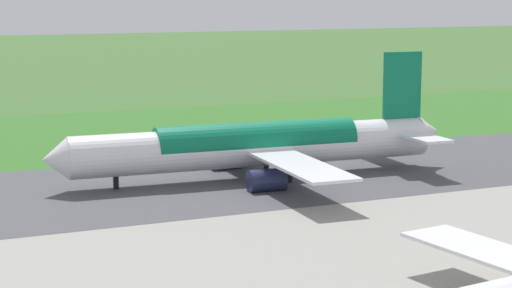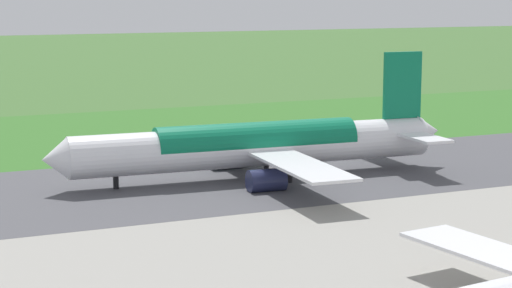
# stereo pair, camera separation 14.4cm
# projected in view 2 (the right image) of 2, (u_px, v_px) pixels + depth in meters

# --- Properties ---
(ground_plane) EXTENTS (800.00, 800.00, 0.00)m
(ground_plane) POSITION_uv_depth(u_px,v_px,m) (145.00, 188.00, 111.04)
(ground_plane) COLOR #3D662D
(runway_asphalt) EXTENTS (600.00, 33.89, 0.06)m
(runway_asphalt) POSITION_uv_depth(u_px,v_px,m) (145.00, 188.00, 111.04)
(runway_asphalt) COLOR #47474C
(runway_asphalt) RESTS_ON ground
(grass_verge_foreground) EXTENTS (600.00, 80.00, 0.04)m
(grass_verge_foreground) POSITION_uv_depth(u_px,v_px,m) (84.00, 147.00, 140.17)
(grass_verge_foreground) COLOR #346B27
(grass_verge_foreground) RESTS_ON ground
(airliner_main) EXTENTS (54.12, 44.26, 15.88)m
(airliner_main) POSITION_uv_depth(u_px,v_px,m) (259.00, 145.00, 116.37)
(airliner_main) COLOR white
(airliner_main) RESTS_ON ground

